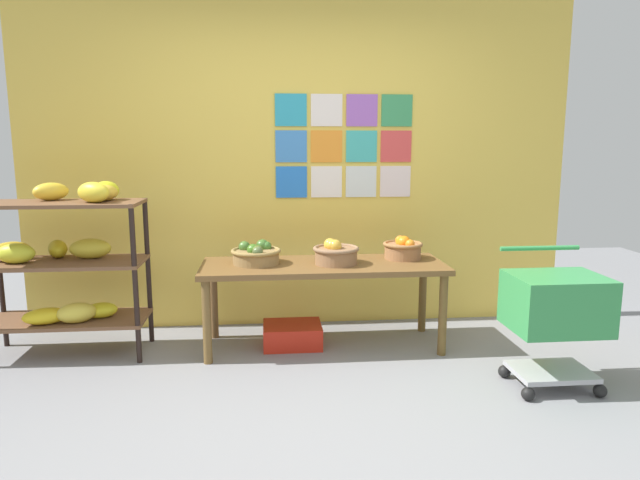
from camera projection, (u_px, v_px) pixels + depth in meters
name	position (u px, v px, depth m)	size (l,w,h in m)	color
ground	(323.00, 430.00, 2.95)	(9.60, 9.60, 0.00)	gray
back_wall_with_art	(301.00, 164.00, 4.52)	(4.38, 0.07, 2.63)	#E7C24C
banana_shelf_unit	(67.00, 254.00, 3.90)	(1.09, 0.49, 1.23)	black
display_table	(323.00, 273.00, 4.08)	(1.76, 0.64, 0.62)	brown
fruit_basket_back_left	(335.00, 253.00, 4.04)	(0.33, 0.33, 0.18)	#8C6443
fruit_basket_left	(403.00, 248.00, 4.23)	(0.30, 0.30, 0.17)	#986740
fruit_basket_back_right	(256.00, 254.00, 4.05)	(0.36, 0.36, 0.16)	olive
produce_crate_under_table	(292.00, 335.00, 4.17)	(0.43, 0.34, 0.16)	red
shopping_cart	(556.00, 308.00, 3.38)	(0.54, 0.48, 0.84)	black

